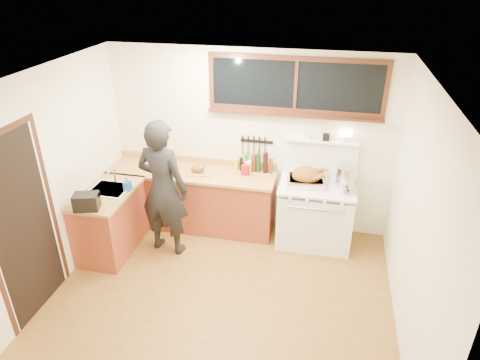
% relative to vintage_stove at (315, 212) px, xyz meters
% --- Properties ---
extents(ground_plane, '(4.00, 3.50, 0.02)m').
position_rel_vintage_stove_xyz_m(ground_plane, '(-1.00, -1.41, -0.48)').
color(ground_plane, brown).
extents(room_shell, '(4.10, 3.60, 2.65)m').
position_rel_vintage_stove_xyz_m(room_shell, '(-1.00, -1.41, 1.18)').
color(room_shell, white).
rests_on(room_shell, ground).
extents(counter_back, '(2.44, 0.64, 1.00)m').
position_rel_vintage_stove_xyz_m(counter_back, '(-1.80, 0.04, -0.01)').
color(counter_back, maroon).
rests_on(counter_back, ground).
extents(counter_left, '(0.64, 1.09, 0.90)m').
position_rel_vintage_stove_xyz_m(counter_left, '(-2.70, -0.79, -0.01)').
color(counter_left, maroon).
rests_on(counter_left, ground).
extents(sink_unit, '(0.50, 0.45, 0.37)m').
position_rel_vintage_stove_xyz_m(sink_unit, '(-2.68, -0.71, 0.38)').
color(sink_unit, white).
rests_on(sink_unit, counter_left).
extents(vintage_stove, '(1.02, 0.74, 1.58)m').
position_rel_vintage_stove_xyz_m(vintage_stove, '(0.00, 0.00, 0.00)').
color(vintage_stove, white).
rests_on(vintage_stove, ground).
extents(back_window, '(2.32, 0.13, 0.77)m').
position_rel_vintage_stove_xyz_m(back_window, '(-0.40, 0.31, 1.60)').
color(back_window, black).
rests_on(back_window, room_shell).
extents(left_doorway, '(0.02, 1.04, 2.17)m').
position_rel_vintage_stove_xyz_m(left_doorway, '(-2.99, -1.96, 0.62)').
color(left_doorway, black).
rests_on(left_doorway, ground).
extents(knife_strip, '(0.46, 0.03, 0.28)m').
position_rel_vintage_stove_xyz_m(knife_strip, '(-0.92, 0.32, 0.84)').
color(knife_strip, black).
rests_on(knife_strip, room_shell).
extents(man, '(0.75, 0.55, 1.89)m').
position_rel_vintage_stove_xyz_m(man, '(-1.96, -0.62, 0.48)').
color(man, black).
rests_on(man, ground).
extents(soap_bottle, '(0.10, 0.10, 0.19)m').
position_rel_vintage_stove_xyz_m(soap_bottle, '(-2.43, -0.68, 0.53)').
color(soap_bottle, blue).
rests_on(soap_bottle, counter_left).
extents(toaster, '(0.34, 0.27, 0.20)m').
position_rel_vintage_stove_xyz_m(toaster, '(-2.70, -1.22, 0.53)').
color(toaster, black).
rests_on(toaster, counter_left).
extents(cutting_board, '(0.40, 0.34, 0.13)m').
position_rel_vintage_stove_xyz_m(cutting_board, '(-1.68, -0.00, 0.48)').
color(cutting_board, '#B48547').
rests_on(cutting_board, counter_back).
extents(roast_turkey, '(0.54, 0.42, 0.26)m').
position_rel_vintage_stove_xyz_m(roast_turkey, '(-0.16, -0.03, 0.54)').
color(roast_turkey, silver).
rests_on(roast_turkey, vintage_stove).
extents(stockpot, '(0.37, 0.37, 0.27)m').
position_rel_vintage_stove_xyz_m(stockpot, '(0.37, 0.06, 0.57)').
color(stockpot, silver).
rests_on(stockpot, vintage_stove).
extents(saucepan, '(0.18, 0.29, 0.12)m').
position_rel_vintage_stove_xyz_m(saucepan, '(0.08, 0.13, 0.49)').
color(saucepan, silver).
rests_on(saucepan, vintage_stove).
extents(pot_lid, '(0.32, 0.32, 0.04)m').
position_rel_vintage_stove_xyz_m(pot_lid, '(0.39, -0.13, 0.45)').
color(pot_lid, silver).
rests_on(pot_lid, vintage_stove).
extents(coffee_tin, '(0.11, 0.09, 0.15)m').
position_rel_vintage_stove_xyz_m(coffee_tin, '(-1.01, 0.09, 0.51)').
color(coffee_tin, maroon).
rests_on(coffee_tin, counter_back).
extents(pitcher, '(0.11, 0.11, 0.17)m').
position_rel_vintage_stove_xyz_m(pitcher, '(-0.99, 0.18, 0.52)').
color(pitcher, white).
rests_on(pitcher, counter_back).
extents(bottle_cluster, '(0.56, 0.07, 0.30)m').
position_rel_vintage_stove_xyz_m(bottle_cluster, '(-0.90, 0.22, 0.56)').
color(bottle_cluster, black).
rests_on(bottle_cluster, counter_back).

